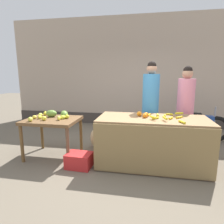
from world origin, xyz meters
TOP-DOWN VIEW (x-y plane):
  - ground_plane at (0.00, 0.00)m, footprint 24.00×24.00m
  - market_wall_back at (0.00, 2.84)m, footprint 8.10×0.23m
  - fruit_stall_counter at (0.53, -0.01)m, footprint 1.92×0.89m
  - side_table_wooden at (-1.39, 0.00)m, footprint 1.01×0.79m
  - banana_bunch_pile at (0.75, 0.03)m, footprint 0.66×0.70m
  - orange_pile at (0.36, 0.05)m, footprint 0.21×0.22m
  - mango_papaya_pile at (-1.40, 0.09)m, footprint 0.72×0.67m
  - vendor_woman_blue_shirt at (0.49, 0.68)m, footprint 0.34×0.34m
  - vendor_woman_pink_shirt at (1.20, 0.76)m, footprint 0.34×0.34m
  - parked_motorcycle at (1.60, 1.48)m, footprint 1.60×0.18m
  - produce_crate at (-0.73, -0.36)m, footprint 0.46×0.34m
  - produce_sack at (-0.64, 0.62)m, footprint 0.45×0.47m

SIDE VIEW (x-z plane):
  - ground_plane at x=0.00m, z-range 0.00..0.00m
  - produce_crate at x=-0.73m, z-range 0.00..0.26m
  - produce_sack at x=-0.64m, z-range 0.00..0.47m
  - parked_motorcycle at x=1.60m, z-range -0.04..0.84m
  - fruit_stall_counter at x=0.53m, z-range 0.00..0.87m
  - side_table_wooden at x=-1.39m, z-range 0.29..1.07m
  - mango_papaya_pile at x=-1.40m, z-range 0.77..0.91m
  - banana_bunch_pile at x=0.75m, z-range 0.87..0.93m
  - vendor_woman_pink_shirt at x=1.20m, z-range 0.01..1.80m
  - orange_pile at x=0.36m, z-range 0.87..0.96m
  - vendor_woman_blue_shirt at x=0.49m, z-range 0.01..1.90m
  - market_wall_back at x=0.00m, z-range -0.03..3.36m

